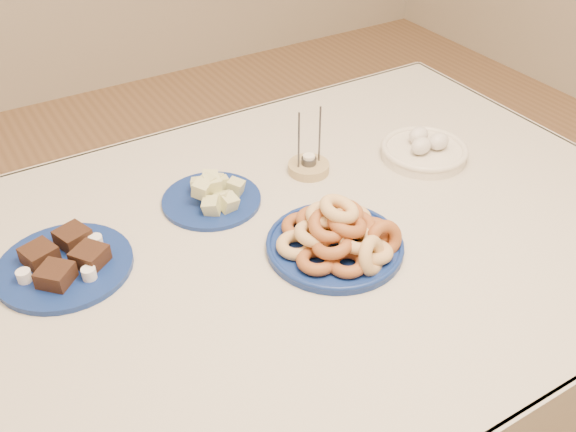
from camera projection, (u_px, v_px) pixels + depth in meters
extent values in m
cylinder|color=brown|center=(399.00, 200.00, 2.10)|extent=(0.06, 0.06, 0.72)
cube|color=beige|center=(275.00, 247.00, 1.31)|extent=(1.70, 1.10, 0.02)
cube|color=beige|center=(175.00, 175.00, 1.77)|extent=(1.70, 0.01, 0.28)
cube|color=beige|center=(546.00, 181.00, 1.74)|extent=(0.01, 1.10, 0.28)
cylinder|color=navy|center=(335.00, 246.00, 1.29)|extent=(0.35, 0.35, 0.01)
torus|color=navy|center=(335.00, 243.00, 1.28)|extent=(0.36, 0.36, 0.01)
torus|color=tan|center=(352.00, 218.00, 1.33)|extent=(0.11, 0.11, 0.03)
torus|color=brown|center=(323.00, 215.00, 1.34)|extent=(0.11, 0.11, 0.04)
torus|color=brown|center=(301.00, 227.00, 1.30)|extent=(0.11, 0.11, 0.03)
torus|color=tan|center=(296.00, 245.00, 1.26)|extent=(0.11, 0.11, 0.03)
torus|color=brown|center=(317.00, 260.00, 1.22)|extent=(0.09, 0.09, 0.03)
torus|color=brown|center=(348.00, 262.00, 1.22)|extent=(0.10, 0.09, 0.03)
torus|color=tan|center=(373.00, 252.00, 1.24)|extent=(0.11, 0.11, 0.03)
torus|color=brown|center=(373.00, 232.00, 1.29)|extent=(0.09, 0.09, 0.03)
torus|color=tan|center=(338.00, 215.00, 1.30)|extent=(0.12, 0.12, 0.04)
torus|color=brown|center=(316.00, 219.00, 1.28)|extent=(0.11, 0.11, 0.03)
torus|color=tan|center=(314.00, 234.00, 1.25)|extent=(0.10, 0.09, 0.04)
torus|color=brown|center=(333.00, 245.00, 1.22)|extent=(0.11, 0.12, 0.04)
torus|color=tan|center=(356.00, 239.00, 1.23)|extent=(0.12, 0.12, 0.04)
torus|color=brown|center=(357.00, 224.00, 1.27)|extent=(0.12, 0.12, 0.04)
torus|color=brown|center=(343.00, 213.00, 1.26)|extent=(0.10, 0.10, 0.03)
torus|color=tan|center=(326.00, 214.00, 1.26)|extent=(0.08, 0.08, 0.03)
torus|color=brown|center=(329.00, 225.00, 1.23)|extent=(0.10, 0.10, 0.05)
torus|color=brown|center=(347.00, 224.00, 1.23)|extent=(0.10, 0.10, 0.05)
torus|color=tan|center=(339.00, 209.00, 1.23)|extent=(0.11, 0.11, 0.05)
torus|color=tan|center=(372.00, 256.00, 1.21)|extent=(0.09, 0.08, 0.08)
torus|color=brown|center=(384.00, 240.00, 1.25)|extent=(0.08, 0.06, 0.08)
cylinder|color=navy|center=(212.00, 200.00, 1.42)|extent=(0.28, 0.28, 0.01)
cube|color=#C7CB80|center=(222.00, 200.00, 1.38)|extent=(0.05, 0.06, 0.05)
cube|color=#C7CB80|center=(221.00, 184.00, 1.43)|extent=(0.04, 0.05, 0.04)
cube|color=#C7CB80|center=(216.00, 183.00, 1.43)|extent=(0.05, 0.05, 0.04)
cube|color=#C7CB80|center=(211.00, 206.00, 1.36)|extent=(0.05, 0.05, 0.04)
cube|color=#C7CB80|center=(210.00, 180.00, 1.40)|extent=(0.05, 0.05, 0.04)
cube|color=#C7CB80|center=(235.00, 188.00, 1.42)|extent=(0.05, 0.05, 0.04)
cube|color=#C7CB80|center=(228.00, 203.00, 1.37)|extent=(0.04, 0.04, 0.04)
cube|color=#C7CB80|center=(208.00, 184.00, 1.38)|extent=(0.05, 0.04, 0.04)
cube|color=#C7CB80|center=(212.00, 184.00, 1.38)|extent=(0.04, 0.04, 0.04)
cube|color=#C7CB80|center=(199.00, 186.00, 1.42)|extent=(0.05, 0.05, 0.04)
cube|color=#C7CB80|center=(202.00, 189.00, 1.37)|extent=(0.05, 0.05, 0.04)
cylinder|color=navy|center=(65.00, 266.00, 1.24)|extent=(0.35, 0.35, 0.01)
cube|color=black|center=(56.00, 275.00, 1.18)|extent=(0.08, 0.08, 0.03)
cube|color=black|center=(90.00, 256.00, 1.23)|extent=(0.08, 0.08, 0.03)
cube|color=black|center=(39.00, 255.00, 1.23)|extent=(0.07, 0.07, 0.03)
cube|color=black|center=(73.00, 237.00, 1.27)|extent=(0.07, 0.07, 0.03)
cylinder|color=white|center=(24.00, 276.00, 1.19)|extent=(0.04, 0.04, 0.02)
cylinder|color=white|center=(89.00, 273.00, 1.19)|extent=(0.04, 0.04, 0.02)
cylinder|color=white|center=(96.00, 241.00, 1.27)|extent=(0.04, 0.04, 0.02)
cylinder|color=tan|center=(309.00, 168.00, 1.51)|extent=(0.10, 0.10, 0.02)
cylinder|color=#45444A|center=(309.00, 161.00, 1.50)|extent=(0.04, 0.04, 0.02)
cylinder|color=white|center=(309.00, 157.00, 1.50)|extent=(0.03, 0.03, 0.01)
cylinder|color=#45444A|center=(299.00, 140.00, 1.45)|extent=(0.00, 0.00, 0.14)
cylinder|color=#45444A|center=(320.00, 134.00, 1.48)|extent=(0.00, 0.00, 0.14)
cylinder|color=silver|center=(424.00, 153.00, 1.56)|extent=(0.22, 0.22, 0.03)
torus|color=silver|center=(424.00, 148.00, 1.55)|extent=(0.23, 0.23, 0.02)
ellipsoid|color=silver|center=(421.00, 146.00, 1.52)|extent=(0.06, 0.05, 0.04)
ellipsoid|color=silver|center=(439.00, 141.00, 1.54)|extent=(0.06, 0.05, 0.04)
ellipsoid|color=silver|center=(419.00, 135.00, 1.56)|extent=(0.06, 0.05, 0.04)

